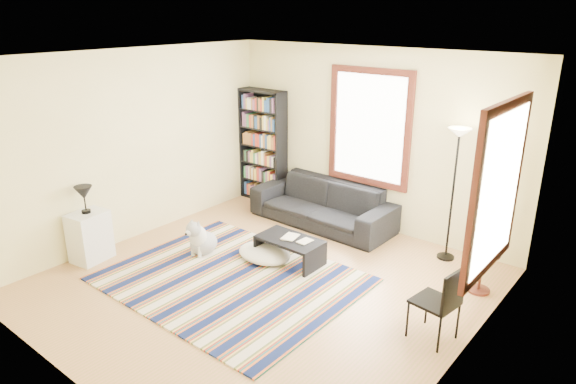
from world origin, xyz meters
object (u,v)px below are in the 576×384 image
Objects in this scene: white_cabinet at (90,236)px; dog at (203,236)px; bookshelf at (263,146)px; coffee_table at (290,250)px; sofa at (322,204)px; folding_chair at (435,302)px; floor_lamp at (452,196)px; floor_cushion at (265,253)px; side_table at (481,272)px.

white_cabinet is 1.28× the size of dog.
bookshelf is 2.86× the size of white_cabinet.
sofa is at bearing 107.90° from coffee_table.
folding_chair is (4.21, -2.04, -0.57)m from bookshelf.
bookshelf is at bearing 177.28° from floor_lamp.
dog reaches higher than coffee_table.
folding_chair is 4.63m from white_cabinet.
folding_chair is at bearing -5.04° from floor_cushion.
white_cabinet is (-3.82, -3.16, -0.58)m from floor_lamp.
sofa is at bearing 51.56° from white_cabinet.
bookshelf is 3.58m from floor_lamp.
folding_chair is at bearing -25.93° from bookshelf.
white_cabinet is (-4.45, -1.28, -0.08)m from folding_chair.
coffee_table is at bearing -71.08° from sofa.
white_cabinet is 1.55m from dog.
bookshelf is at bearing 162.35° from folding_chair.
bookshelf is 2.22× the size of coffee_table.
floor_lamp reaches higher than floor_cushion.
floor_cushion is (0.13, -1.55, -0.25)m from sofa.
white_cabinet reaches higher than side_table.
floor_lamp is at bearing 40.33° from floor_cushion.
sofa is 2.62× the size of coffee_table.
floor_lamp reaches higher than sofa.
side_table is (2.75, -0.51, -0.07)m from sofa.
bookshelf reaches higher than floor_lamp.
dog is at bearing -157.10° from side_table.
sofa is 2.80m from side_table.
floor_lamp is (1.62, 1.49, 0.75)m from coffee_table.
dog reaches higher than floor_cushion.
dog is (1.08, 1.11, -0.08)m from white_cabinet.
coffee_table is 2.77m from white_cabinet.
folding_chair is (-0.05, -1.27, 0.16)m from side_table.
dog is (-3.37, -0.18, -0.16)m from folding_chair.
bookshelf is 2.60m from floor_cushion.
sofa is at bearing 65.01° from dog.
floor_lamp is (1.94, 1.65, 0.83)m from floor_cushion.
side_table is 0.77× the size of white_cabinet.
floor_lamp is at bearing 116.89° from folding_chair.
coffee_table is 2.46m from side_table.
bookshelf is 3.70× the size of side_table.
side_table is 3.71m from dog.
coffee_table is 0.48× the size of floor_lamp.
dog is at bearing -143.18° from floor_lamp.
side_table is (0.68, -0.61, -0.66)m from floor_lamp.
floor_cushion is 0.43× the size of floor_lamp.
folding_chair is 3.38m from dog.
side_table is 0.63× the size of folding_chair.
white_cabinet is (-2.20, -1.67, 0.17)m from coffee_table.
floor_cushion is at bearing -84.34° from sofa.
sofa is 4.32× the size of dog.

